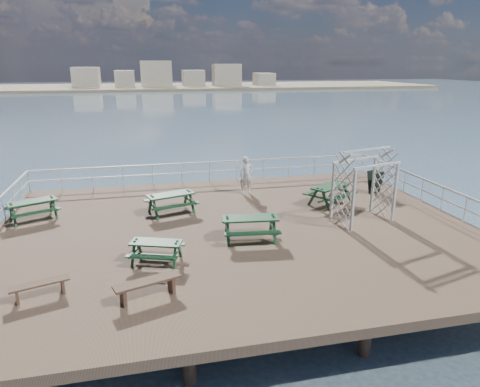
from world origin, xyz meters
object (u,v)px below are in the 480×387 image
at_px(picnic_table_d, 156,247).
at_px(person, 246,175).
at_px(picnic_table_b, 171,199).
at_px(picnic_table_e, 250,223).
at_px(trellis_arbor, 364,190).
at_px(flat_bench_near, 148,285).
at_px(picnic_table_a, 32,206).
at_px(picnic_table_c, 330,190).
at_px(flat_bench_far, 40,286).

bearing_deg(picnic_table_d, person, 75.16).
xyz_separation_m(picnic_table_b, picnic_table_e, (2.54, -3.51, 0.01)).
xyz_separation_m(trellis_arbor, person, (-3.62, 4.59, -0.39)).
bearing_deg(person, flat_bench_near, -123.24).
bearing_deg(picnic_table_e, person, 84.44).
relative_size(picnic_table_d, flat_bench_near, 1.06).
height_order(picnic_table_a, picnic_table_d, picnic_table_a).
bearing_deg(flat_bench_near, picnic_table_a, 102.73).
bearing_deg(flat_bench_near, person, 42.46).
distance_m(picnic_table_a, picnic_table_c, 12.49).
height_order(picnic_table_e, flat_bench_near, picnic_table_e).
relative_size(picnic_table_c, picnic_table_d, 1.31).
bearing_deg(picnic_table_a, picnic_table_d, -70.90).
xyz_separation_m(picnic_table_b, flat_bench_far, (-3.91, -6.09, -0.27)).
bearing_deg(picnic_table_a, flat_bench_near, -82.64).
distance_m(picnic_table_a, picnic_table_d, 6.86).
height_order(picnic_table_b, picnic_table_d, picnic_table_b).
bearing_deg(picnic_table_a, flat_bench_far, -100.56).
bearing_deg(flat_bench_far, picnic_table_d, 7.64).
bearing_deg(picnic_table_b, trellis_arbor, -36.84).
relative_size(picnic_table_b, picnic_table_d, 1.18).
height_order(picnic_table_a, flat_bench_near, picnic_table_a).
bearing_deg(picnic_table_a, person, -14.55).
xyz_separation_m(flat_bench_near, person, (4.81, 8.70, 0.52)).
relative_size(picnic_table_d, person, 1.06).
height_order(flat_bench_far, person, person).
bearing_deg(picnic_table_c, person, 112.71).
bearing_deg(picnic_table_e, flat_bench_far, -151.49).
bearing_deg(picnic_table_c, picnic_table_d, 176.29).
distance_m(flat_bench_near, flat_bench_far, 2.90).
bearing_deg(picnic_table_a, picnic_table_b, -28.32).
bearing_deg(picnic_table_d, picnic_table_c, 48.24).
relative_size(picnic_table_e, flat_bench_far, 1.38).
distance_m(picnic_table_b, picnic_table_e, 4.33).
relative_size(picnic_table_a, picnic_table_e, 1.05).
xyz_separation_m(picnic_table_a, flat_bench_near, (4.37, -7.17, -0.18)).
height_order(picnic_table_c, flat_bench_far, picnic_table_c).
distance_m(picnic_table_a, flat_bench_near, 8.40).
height_order(picnic_table_d, flat_bench_near, picnic_table_d).
distance_m(picnic_table_c, picnic_table_d, 8.85).
height_order(picnic_table_a, person, person).
relative_size(picnic_table_e, flat_bench_near, 1.16).
bearing_deg(picnic_table_a, trellis_arbor, -37.46).
bearing_deg(person, picnic_table_d, -128.84).
bearing_deg(flat_bench_far, picnic_table_a, 85.49).
bearing_deg(picnic_table_d, picnic_table_b, 100.06).
distance_m(picnic_table_d, picnic_table_e, 3.49).
xyz_separation_m(flat_bench_near, flat_bench_far, (-2.82, 0.67, -0.06)).
bearing_deg(picnic_table_c, flat_bench_near, -173.91).
height_order(picnic_table_a, trellis_arbor, trellis_arbor).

